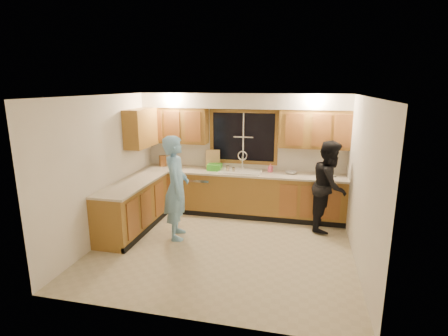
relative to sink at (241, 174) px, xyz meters
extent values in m
plane|color=#BEB292|center=(0.00, -1.60, -0.86)|extent=(4.20, 4.20, 0.00)
plane|color=white|center=(0.00, -1.60, 1.64)|extent=(4.20, 4.20, 0.00)
plane|color=white|center=(0.00, 0.30, 0.39)|extent=(4.20, 0.00, 4.20)
plane|color=white|center=(-2.10, -1.60, 0.39)|extent=(0.00, 3.80, 3.80)
plane|color=white|center=(2.10, -1.60, 0.39)|extent=(0.00, 3.80, 3.80)
cube|color=olive|center=(0.00, 0.00, -0.42)|extent=(4.20, 0.60, 0.88)
cube|color=olive|center=(-1.80, -1.25, -0.42)|extent=(0.60, 1.90, 0.88)
cube|color=beige|center=(0.00, -0.02, 0.04)|extent=(4.20, 0.63, 0.04)
cube|color=beige|center=(-1.79, -1.25, 0.04)|extent=(0.63, 1.90, 0.04)
cube|color=olive|center=(-1.43, 0.13, 0.96)|extent=(1.35, 0.33, 0.75)
cube|color=olive|center=(1.43, 0.13, 0.96)|extent=(1.35, 0.33, 0.75)
cube|color=olive|center=(-1.94, -0.48, 0.96)|extent=(0.33, 0.90, 0.75)
cube|color=silver|center=(0.00, 0.12, 1.49)|extent=(4.20, 0.35, 0.30)
cube|color=black|center=(0.00, 0.29, 0.74)|extent=(1.30, 0.01, 1.00)
cube|color=olive|center=(0.00, 0.28, 1.27)|extent=(1.44, 0.03, 0.07)
cube|color=olive|center=(0.00, 0.28, 0.20)|extent=(1.44, 0.03, 0.07)
cube|color=olive|center=(-0.69, 0.28, 0.74)|extent=(0.07, 0.03, 1.00)
cube|color=olive|center=(0.69, 0.28, 0.74)|extent=(0.07, 0.03, 1.00)
cube|color=white|center=(0.00, 0.00, 0.07)|extent=(0.86, 0.52, 0.03)
cube|color=white|center=(-0.21, 0.00, -0.02)|extent=(0.38, 0.42, 0.18)
cube|color=white|center=(0.21, 0.00, -0.02)|extent=(0.38, 0.42, 0.18)
cylinder|color=silver|center=(0.00, 0.20, 0.22)|extent=(0.04, 0.04, 0.28)
torus|color=silver|center=(0.00, 0.20, 0.36)|extent=(0.21, 0.03, 0.21)
cube|color=white|center=(-0.85, -0.01, -0.45)|extent=(0.60, 0.56, 0.82)
cube|color=white|center=(-1.80, -1.82, -0.41)|extent=(0.58, 0.75, 0.90)
imported|color=#79B5E4|center=(-0.89, -1.36, 0.05)|extent=(0.61, 0.76, 1.83)
imported|color=black|center=(1.74, -0.38, -0.02)|extent=(0.81, 0.94, 1.69)
cube|color=#A0602C|center=(-1.76, 0.12, 0.17)|extent=(0.17, 0.16, 0.23)
cube|color=tan|center=(-0.63, 0.15, 0.26)|extent=(0.32, 0.17, 0.40)
cube|color=green|center=(-0.56, 0.02, 0.12)|extent=(0.29, 0.27, 0.13)
imported|color=#ED5A84|center=(0.60, 0.12, 0.14)|extent=(0.10, 0.10, 0.17)
imported|color=silver|center=(1.02, 0.06, 0.08)|extent=(0.28, 0.28, 0.05)
cylinder|color=beige|center=(-0.25, -0.09, 0.12)|extent=(0.09, 0.09, 0.13)
cylinder|color=beige|center=(-0.13, -0.11, 0.11)|extent=(0.07, 0.07, 0.11)
camera|label=1|loc=(1.23, -6.86, 1.80)|focal=28.00mm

